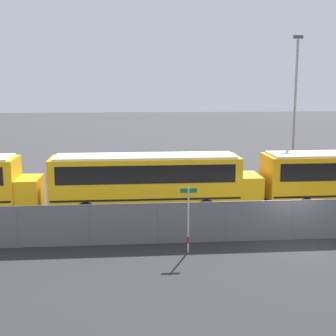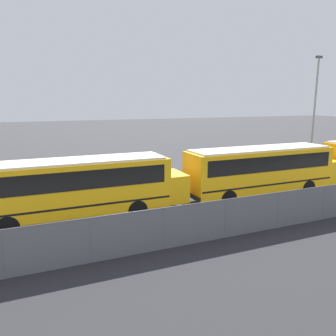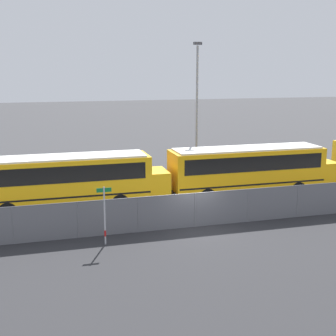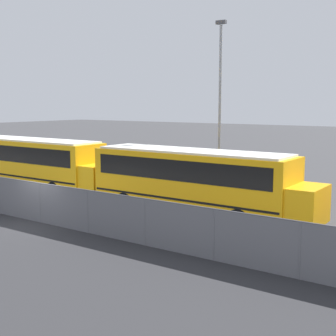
{
  "view_description": "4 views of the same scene",
  "coord_description": "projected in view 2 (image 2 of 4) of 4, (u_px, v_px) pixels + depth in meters",
  "views": [
    {
      "loc": [
        -7.41,
        -19.87,
        6.99
      ],
      "look_at": [
        -5.17,
        5.59,
        2.41
      ],
      "focal_mm": 50.0,
      "sensor_mm": 36.0,
      "label": 1
    },
    {
      "loc": [
        -20.16,
        -12.05,
        6.2
      ],
      "look_at": [
        -12.8,
        5.26,
        2.37
      ],
      "focal_mm": 35.0,
      "sensor_mm": 36.0,
      "label": 2
    },
    {
      "loc": [
        -7.77,
        -22.34,
        8.22
      ],
      "look_at": [
        0.15,
        5.72,
        2.01
      ],
      "focal_mm": 50.0,
      "sensor_mm": 36.0,
      "label": 3
    },
    {
      "loc": [
        16.91,
        -13.75,
        5.44
      ],
      "look_at": [
        3.66,
        4.98,
        2.27
      ],
      "focal_mm": 50.0,
      "sensor_mm": 36.0,
      "label": 4
    }
  ],
  "objects": [
    {
      "name": "school_bus_2",
      "position": [
        78.0,
        184.0,
        17.03
      ],
      "size": [
        11.39,
        2.49,
        3.28
      ],
      "color": "#EDA80F",
      "rests_on": "ground_plane"
    },
    {
      "name": "light_pole",
      "position": [
        314.0,
        110.0,
        29.37
      ],
      "size": [
        0.6,
        0.24,
        10.09
      ],
      "color": "gray",
      "rests_on": "ground_plane"
    },
    {
      "name": "school_bus_3",
      "position": [
        263.0,
        167.0,
        21.42
      ],
      "size": [
        11.39,
        2.49,
        3.28
      ],
      "color": "#EDA80F",
      "rests_on": "ground_plane"
    }
  ]
}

